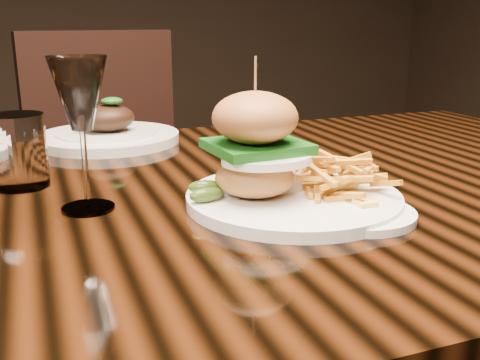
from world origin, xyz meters
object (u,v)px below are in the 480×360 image
object	(u,v)px
burger_plate	(286,169)
wine_glass	(80,99)
far_dish	(108,134)
dining_table	(204,238)
chair_far	(117,175)

from	to	relation	value
burger_plate	wine_glass	xyz separation A→B (m)	(-0.24, 0.07, 0.09)
far_dish	dining_table	bearing A→B (deg)	-77.09
wine_glass	chair_far	distance (m)	1.01
wine_glass	far_dish	bearing A→B (deg)	78.35
wine_glass	dining_table	bearing A→B (deg)	13.08
burger_plate	wine_glass	bearing A→B (deg)	170.69
far_dish	chair_far	bearing A→B (deg)	80.83
wine_glass	chair_far	xyz separation A→B (m)	(0.17, 0.93, -0.35)
far_dish	chair_far	world-z (taller)	chair_far
burger_plate	chair_far	size ratio (longest dim) A/B	0.29
dining_table	wine_glass	xyz separation A→B (m)	(-0.16, -0.04, 0.22)
dining_table	wine_glass	world-z (taller)	wine_glass
dining_table	far_dish	xyz separation A→B (m)	(-0.08, 0.36, 0.09)
burger_plate	far_dish	xyz separation A→B (m)	(-0.16, 0.47, -0.03)
dining_table	far_dish	size ratio (longest dim) A/B	5.84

